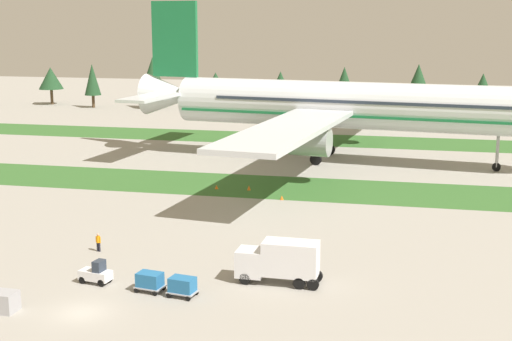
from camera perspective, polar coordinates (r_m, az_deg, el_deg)
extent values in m
plane|color=gray|center=(56.18, -13.44, -10.76)|extent=(400.00, 400.00, 0.00)
cube|color=#336028|center=(94.99, -2.12, -1.12)|extent=(320.00, 13.06, 0.01)
cube|color=#336028|center=(131.55, 2.05, 2.52)|extent=(320.00, 13.06, 0.01)
cylinder|color=silver|center=(109.78, 7.50, 5.08)|extent=(54.26, 13.53, 6.99)
cone|color=silver|center=(119.36, -6.56, 5.89)|extent=(9.93, 7.71, 6.64)
cube|color=#19703D|center=(109.93, 7.48, 4.44)|extent=(52.97, 13.51, 0.36)
cube|color=#283342|center=(109.05, 9.21, 5.44)|extent=(47.76, 12.79, 0.44)
cube|color=silver|center=(131.49, 8.07, 5.86)|extent=(12.89, 36.86, 0.63)
cylinder|color=#A3A3A8|center=(126.22, 8.12, 4.56)|extent=(5.68, 4.46, 3.84)
cube|color=silver|center=(89.99, 2.55, 3.25)|extent=(12.89, 36.86, 0.63)
cylinder|color=#A3A3A8|center=(95.14, 4.23, 2.29)|extent=(5.68, 4.46, 3.84)
cube|color=silver|center=(126.84, -4.57, 6.51)|extent=(6.35, 13.61, 0.44)
cube|color=silver|center=(111.33, -8.22, 5.69)|extent=(6.35, 13.61, 0.44)
cube|color=#19703D|center=(118.50, -6.37, 10.17)|extent=(7.71, 1.69, 11.88)
cylinder|color=#A3A3A8|center=(108.06, 18.39, 2.05)|extent=(0.44, 0.44, 6.91)
cylinder|color=black|center=(108.66, 18.27, 0.26)|extent=(1.24, 0.56, 1.20)
cylinder|color=#A3A3A8|center=(115.35, 5.80, 3.25)|extent=(0.44, 0.44, 6.66)
cylinder|color=black|center=(115.89, 5.77, 1.62)|extent=(1.76, 0.80, 1.70)
cylinder|color=#A3A3A8|center=(107.32, 4.73, 2.62)|extent=(0.44, 0.44, 6.66)
cylinder|color=black|center=(107.90, 4.70, 0.88)|extent=(1.76, 0.80, 1.70)
cube|color=silver|center=(61.63, -12.44, -7.97)|extent=(2.78, 1.71, 0.77)
cube|color=#283342|center=(61.15, -12.17, -7.29)|extent=(0.87, 1.19, 0.90)
cylinder|color=black|center=(61.84, -13.42, -8.33)|extent=(0.62, 0.30, 0.60)
cylinder|color=black|center=(62.68, -12.83, -8.03)|extent=(0.62, 0.30, 0.60)
cylinder|color=black|center=(60.85, -12.00, -8.60)|extent=(0.62, 0.30, 0.60)
cylinder|color=black|center=(61.70, -11.43, -8.28)|extent=(0.62, 0.30, 0.60)
cube|color=#A3A3A8|center=(59.13, -8.29, -8.97)|extent=(2.42, 1.84, 0.10)
cube|color=#23669E|center=(58.92, -8.30, -8.42)|extent=(2.13, 1.62, 1.10)
cylinder|color=black|center=(59.05, -9.33, -9.24)|extent=(0.41, 0.18, 0.40)
cylinder|color=black|center=(60.16, -8.64, -8.82)|extent=(0.41, 0.18, 0.40)
cylinder|color=black|center=(58.25, -7.90, -9.50)|extent=(0.41, 0.18, 0.40)
cylinder|color=black|center=(59.36, -7.24, -9.06)|extent=(0.41, 0.18, 0.40)
cube|color=#A3A3A8|center=(57.80, -5.77, -9.40)|extent=(2.42, 1.84, 0.10)
cube|color=#23669E|center=(57.58, -5.78, -8.84)|extent=(2.13, 1.62, 1.10)
cylinder|color=black|center=(57.68, -6.83, -9.68)|extent=(0.41, 0.18, 0.40)
cylinder|color=black|center=(58.81, -6.18, -9.24)|extent=(0.41, 0.18, 0.40)
cylinder|color=black|center=(56.94, -5.33, -9.94)|extent=(0.41, 0.18, 0.40)
cylinder|color=black|center=(58.08, -4.70, -9.48)|extent=(0.41, 0.18, 0.40)
cube|color=silver|center=(60.47, -0.43, -7.18)|extent=(2.24, 2.34, 2.20)
cube|color=#283342|center=(60.58, -1.41, -6.70)|extent=(0.12, 2.07, 0.97)
cube|color=silver|center=(59.59, 2.72, -6.87)|extent=(4.54, 2.38, 2.80)
cylinder|color=black|center=(59.97, -0.86, -8.46)|extent=(0.97, 0.32, 0.96)
cylinder|color=black|center=(61.80, -0.40, -7.83)|extent=(0.97, 0.32, 0.96)
cylinder|color=black|center=(59.09, 3.39, -8.79)|extent=(0.97, 0.32, 0.96)
cylinder|color=black|center=(60.94, 3.73, -8.15)|extent=(0.97, 0.32, 0.96)
cylinder|color=black|center=(58.92, 4.48, -8.87)|extent=(0.97, 0.32, 0.96)
cylinder|color=black|center=(60.77, 4.78, -8.22)|extent=(0.97, 0.32, 0.96)
cylinder|color=black|center=(69.59, -12.13, -5.88)|extent=(0.18, 0.18, 0.85)
cylinder|color=black|center=(69.73, -12.28, -5.85)|extent=(0.18, 0.18, 0.85)
cylinder|color=orange|center=(69.44, -12.23, -5.28)|extent=(0.36, 0.36, 0.62)
sphere|color=tan|center=(69.31, -12.25, -4.92)|extent=(0.24, 0.24, 0.24)
cylinder|color=orange|center=(69.31, -12.08, -5.34)|extent=(0.10, 0.10, 0.58)
cylinder|color=orange|center=(69.59, -12.38, -5.28)|extent=(0.10, 0.10, 0.58)
cube|color=#A3A3A8|center=(57.79, -19.16, -9.65)|extent=(2.05, 1.66, 1.51)
cone|color=orange|center=(87.14, 2.03, -2.14)|extent=(0.44, 0.44, 0.51)
cone|color=orange|center=(91.91, -0.56, -1.36)|extent=(0.44, 0.44, 0.62)
cone|color=orange|center=(92.72, -3.10, -1.29)|extent=(0.44, 0.44, 0.50)
cylinder|color=#4C3823|center=(190.86, -15.67, 5.58)|extent=(0.70, 0.70, 3.87)
cone|color=#1E4223|center=(190.45, -15.75, 6.96)|extent=(6.08, 6.08, 5.39)
cylinder|color=#4C3823|center=(181.50, -12.59, 5.30)|extent=(0.70, 0.70, 3.06)
cone|color=#1E4223|center=(181.01, -12.67, 6.95)|extent=(3.94, 3.94, 7.45)
cylinder|color=#4C3823|center=(177.72, -8.02, 5.37)|extent=(0.70, 0.70, 3.30)
cone|color=#1E4223|center=(177.15, -8.07, 7.34)|extent=(6.38, 6.38, 8.91)
cylinder|color=#4C3823|center=(174.98, -3.15, 5.26)|extent=(0.70, 0.70, 2.61)
cone|color=#1E4223|center=(174.54, -3.17, 6.67)|extent=(6.27, 6.27, 6.09)
cylinder|color=#4C3823|center=(170.98, 1.92, 5.29)|extent=(0.70, 0.70, 3.64)
cone|color=#1E4223|center=(170.51, 1.93, 6.83)|extent=(4.84, 4.84, 5.56)
cylinder|color=#4C3823|center=(168.60, 6.86, 5.05)|extent=(0.70, 0.70, 3.28)
cone|color=#1E4223|center=(168.07, 6.91, 6.83)|extent=(5.18, 5.18, 7.19)
cylinder|color=#4C3823|center=(165.15, 12.48, 4.78)|extent=(0.70, 0.70, 3.61)
cone|color=#1E4223|center=(164.57, 12.57, 6.77)|extent=(6.04, 6.04, 7.90)
cylinder|color=#4C3823|center=(166.51, 17.19, 4.54)|extent=(0.70, 0.70, 3.32)
cone|color=#1E4223|center=(166.01, 17.30, 6.18)|extent=(5.30, 5.30, 6.30)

